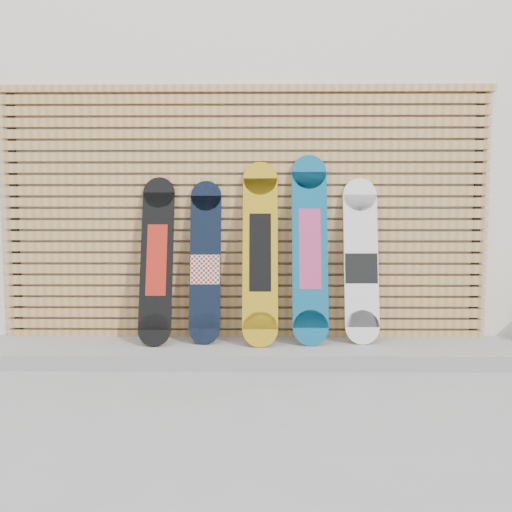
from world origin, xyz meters
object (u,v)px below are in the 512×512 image
at_px(snowboard_2, 260,252).
at_px(snowboard_3, 310,249).
at_px(snowboard_4, 361,261).
at_px(snowboard_1, 205,263).
at_px(snowboard_0, 157,260).

bearing_deg(snowboard_2, snowboard_3, 3.20).
xyz_separation_m(snowboard_2, snowboard_4, (0.85, 0.05, -0.08)).
bearing_deg(snowboard_1, snowboard_2, -5.03).
relative_size(snowboard_1, snowboard_3, 0.86).
bearing_deg(snowboard_2, snowboard_4, 3.25).
relative_size(snowboard_0, snowboard_3, 0.88).
bearing_deg(snowboard_4, snowboard_1, -179.67).
xyz_separation_m(snowboard_1, snowboard_3, (0.88, -0.02, 0.12)).
bearing_deg(snowboard_1, snowboard_4, 0.33).
bearing_deg(snowboard_0, snowboard_2, -0.44).
bearing_deg(snowboard_4, snowboard_2, -176.75).
relative_size(snowboard_0, snowboard_1, 1.02).
relative_size(snowboard_3, snowboard_4, 1.14).
distance_m(snowboard_1, snowboard_4, 1.31).
distance_m(snowboard_2, snowboard_3, 0.42).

